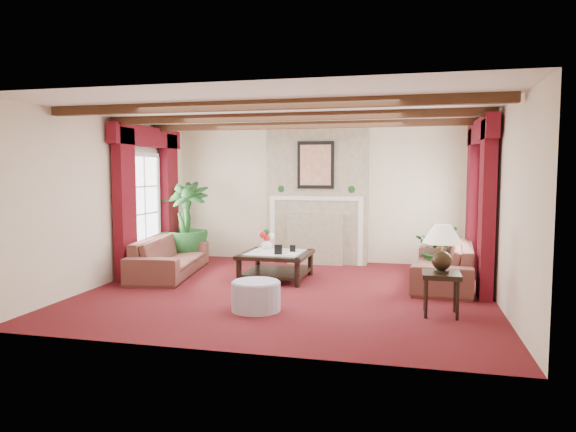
% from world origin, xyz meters
% --- Properties ---
extents(floor, '(6.00, 6.00, 0.00)m').
position_xyz_m(floor, '(0.00, 0.00, 0.00)').
color(floor, '#430C0F').
rests_on(floor, ground).
extents(ceiling, '(6.00, 6.00, 0.00)m').
position_xyz_m(ceiling, '(0.00, 0.00, 2.70)').
color(ceiling, white).
rests_on(ceiling, floor).
extents(back_wall, '(6.00, 0.02, 2.70)m').
position_xyz_m(back_wall, '(0.00, 2.75, 1.35)').
color(back_wall, beige).
rests_on(back_wall, ground).
extents(left_wall, '(0.02, 5.50, 2.70)m').
position_xyz_m(left_wall, '(-3.00, 0.00, 1.35)').
color(left_wall, beige).
rests_on(left_wall, ground).
extents(right_wall, '(0.02, 5.50, 2.70)m').
position_xyz_m(right_wall, '(3.00, 0.00, 1.35)').
color(right_wall, beige).
rests_on(right_wall, ground).
extents(ceiling_beams, '(6.00, 3.00, 0.12)m').
position_xyz_m(ceiling_beams, '(0.00, 0.00, 2.64)').
color(ceiling_beams, '#311B0F').
rests_on(ceiling_beams, ceiling).
extents(fireplace, '(2.00, 0.52, 2.70)m').
position_xyz_m(fireplace, '(0.00, 2.55, 2.70)').
color(fireplace, tan).
rests_on(fireplace, ground).
extents(french_door_left, '(0.10, 1.10, 2.16)m').
position_xyz_m(french_door_left, '(-2.97, 1.00, 2.13)').
color(french_door_left, white).
rests_on(french_door_left, ground).
extents(french_door_right, '(0.10, 1.10, 2.16)m').
position_xyz_m(french_door_right, '(2.97, 1.00, 2.13)').
color(french_door_right, white).
rests_on(french_door_right, ground).
extents(curtains_left, '(0.20, 2.40, 2.55)m').
position_xyz_m(curtains_left, '(-2.86, 1.00, 2.55)').
color(curtains_left, '#4A0911').
rests_on(curtains_left, ground).
extents(curtains_right, '(0.20, 2.40, 2.55)m').
position_xyz_m(curtains_right, '(2.86, 1.00, 2.55)').
color(curtains_right, '#4A0911').
rests_on(curtains_right, ground).
extents(sofa_left, '(2.46, 1.35, 0.88)m').
position_xyz_m(sofa_left, '(-2.33, 0.73, 0.44)').
color(sofa_left, '#3F111B').
rests_on(sofa_left, ground).
extents(sofa_right, '(2.39, 1.04, 0.89)m').
position_xyz_m(sofa_right, '(2.34, 1.05, 0.45)').
color(sofa_right, '#3F111B').
rests_on(sofa_right, ground).
extents(potted_palm, '(1.58, 2.00, 0.91)m').
position_xyz_m(potted_palm, '(-2.51, 1.80, 0.45)').
color(potted_palm, black).
rests_on(potted_palm, ground).
extents(small_plant, '(1.31, 1.35, 0.71)m').
position_xyz_m(small_plant, '(2.34, 1.83, 0.35)').
color(small_plant, black).
rests_on(small_plant, ground).
extents(coffee_table, '(1.15, 1.15, 0.46)m').
position_xyz_m(coffee_table, '(-0.39, 0.77, 0.23)').
color(coffee_table, black).
rests_on(coffee_table, ground).
extents(side_table, '(0.52, 0.52, 0.55)m').
position_xyz_m(side_table, '(2.20, -0.86, 0.28)').
color(side_table, black).
rests_on(side_table, ground).
extents(ottoman, '(0.65, 0.65, 0.38)m').
position_xyz_m(ottoman, '(-0.16, -1.18, 0.19)').
color(ottoman, gray).
rests_on(ottoman, ground).
extents(table_lamp, '(0.49, 0.49, 0.63)m').
position_xyz_m(table_lamp, '(2.20, -0.86, 0.86)').
color(table_lamp, black).
rests_on(table_lamp, side_table).
extents(flower_vase, '(0.25, 0.25, 0.20)m').
position_xyz_m(flower_vase, '(-0.65, 1.11, 0.56)').
color(flower_vase, silver).
rests_on(flower_vase, coffee_table).
extents(book, '(0.21, 0.05, 0.28)m').
position_xyz_m(book, '(-0.16, 0.55, 0.60)').
color(book, black).
rests_on(book, coffee_table).
extents(photo_frame_a, '(0.13, 0.05, 0.17)m').
position_xyz_m(photo_frame_a, '(-0.29, 0.52, 0.55)').
color(photo_frame_a, black).
rests_on(photo_frame_a, coffee_table).
extents(photo_frame_b, '(0.10, 0.02, 0.13)m').
position_xyz_m(photo_frame_b, '(-0.12, 0.85, 0.52)').
color(photo_frame_b, black).
rests_on(photo_frame_b, coffee_table).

